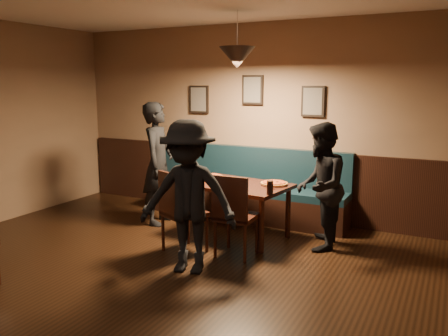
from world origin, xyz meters
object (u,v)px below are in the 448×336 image
Objects in this scene: dining_table at (236,210)px; diner_right at (320,186)px; diner_left at (158,164)px; booth_bench at (244,184)px; diner_front at (188,197)px; soda_glass at (270,188)px; chair_near_left at (184,212)px; tabasco_bottle at (272,184)px; chair_near_right at (236,215)px.

diner_right reaches higher than dining_table.
diner_right is at bearing -103.16° from diner_left.
diner_front reaches higher than booth_bench.
diner_left reaches higher than diner_front.
soda_glass reaches higher than dining_table.
chair_near_left is 1.28m from diner_left.
diner_right is 12.38× the size of tabasco_bottle.
dining_table is 1.35× the size of chair_near_right.
dining_table is 0.81× the size of diner_front.
chair_near_left is 0.66m from diner_front.
chair_near_right is 0.60× the size of diner_front.
chair_near_right is at bearing -56.73° from dining_table.
tabasco_bottle is (-0.08, 0.27, -0.02)m from soda_glass.
chair_near_right is at bearing -68.75° from booth_bench.
booth_bench reaches higher than soda_glass.
chair_near_left is at bearing -103.36° from dining_table.
dining_table is 1.32m from diner_front.
diner_left is at bearing 168.11° from soda_glass.
dining_table is at bearing 91.56° from chair_near_left.
booth_bench is 3.12× the size of chair_near_left.
diner_front is at bearing -81.72° from booth_bench.
booth_bench is 18.78× the size of soda_glass.
dining_table is 0.84m from chair_near_left.
booth_bench is 24.71× the size of tabasco_bottle.
booth_bench is 1.18m from tabasco_bottle.
booth_bench reaches higher than dining_table.
booth_bench is 1.77× the size of diner_left.
diner_front is (1.26, -1.27, -0.05)m from diner_left.
booth_bench is 1.52m from diner_right.
dining_table is at bearing 171.76° from tabasco_bottle.
booth_bench is at bearing 131.32° from tabasco_bottle.
chair_near_left reaches higher than tabasco_bottle.
soda_glass is (0.55, 0.89, -0.02)m from diner_front.
diner_right is (1.35, 0.84, 0.27)m from chair_near_left.
tabasco_bottle is at bearing 63.66° from chair_near_left.
soda_glass reaches higher than tabasco_bottle.
diner_front is (0.34, -0.47, 0.31)m from chair_near_left.
chair_near_right is 0.75m from diner_front.
chair_near_left is 1.02m from soda_glass.
diner_left is at bearing 176.46° from tabasco_bottle.
diner_left is at bearing 161.46° from chair_near_left.
dining_table is 0.86× the size of diner_right.
diner_left reaches higher than tabasco_bottle.
diner_left is 2.27m from diner_right.
diner_left is at bearing 155.06° from chair_near_right.
dining_table is at bearing 113.52° from chair_near_right.
chair_near_left is 7.92× the size of tabasco_bottle.
diner_left reaches higher than chair_near_left.
diner_left is at bearing -141.72° from booth_bench.
chair_near_left is (-0.30, -0.77, 0.14)m from dining_table.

